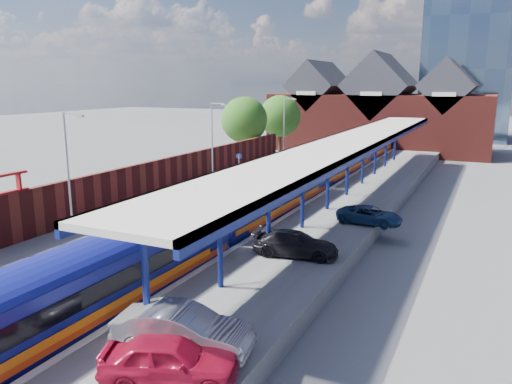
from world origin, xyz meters
TOP-DOWN VIEW (x-y plane):
  - ground at (0.00, 30.00)m, footprint 240.00×240.00m
  - ballast_bed at (0.00, 20.00)m, footprint 6.00×76.00m
  - rails at (0.00, 20.00)m, footprint 4.51×76.00m
  - left_platform at (-5.50, 20.00)m, footprint 5.00×76.00m
  - right_platform at (6.00, 20.00)m, footprint 6.00×76.00m
  - coping_left at (-3.15, 20.00)m, footprint 0.30×76.00m
  - coping_right at (3.15, 20.00)m, footprint 0.30×76.00m
  - yellow_line at (-3.75, 20.00)m, footprint 0.14×76.00m
  - train at (1.49, 24.25)m, footprint 2.98×65.93m
  - canopy at (5.48, 21.95)m, footprint 4.50×52.00m
  - lamp_post_b at (-6.36, 6.00)m, footprint 1.48×0.18m
  - lamp_post_c at (-6.36, 22.00)m, footprint 1.48×0.18m
  - lamp_post_d at (-6.36, 38.00)m, footprint 1.48×0.18m
  - platform_sign at (-5.00, 24.00)m, footprint 0.55×0.08m
  - brick_wall at (-8.10, 13.54)m, footprint 0.35×50.00m
  - station_building at (0.00, 58.00)m, footprint 30.00×12.12m
  - glass_tower at (10.00, 80.00)m, footprint 14.20×14.20m
  - tree_near at (-10.35, 35.91)m, footprint 5.20×5.20m
  - tree_far at (-9.35, 43.91)m, footprint 5.20×5.20m
  - parked_car_red at (7.07, -3.68)m, footprint 4.35×3.00m
  - parked_car_silver at (6.48, -2.11)m, footprint 4.75×2.36m
  - parked_car_dark at (6.47, 8.07)m, footprint 4.51×2.36m
  - parked_car_blue at (8.50, 15.52)m, footprint 4.09×2.08m
  - relay_cabinet at (2.18, -2.62)m, footprint 0.71×0.91m

SIDE VIEW (x-z plane):
  - ground at x=0.00m, z-range 0.00..0.00m
  - ballast_bed at x=0.00m, z-range 0.00..0.06m
  - rails at x=0.00m, z-range 0.05..0.19m
  - left_platform at x=-5.50m, z-range 0.00..1.00m
  - right_platform at x=6.00m, z-range 0.00..1.00m
  - relay_cabinet at x=2.18m, z-range 0.00..1.00m
  - yellow_line at x=-3.75m, z-range 1.00..1.01m
  - coping_left at x=-3.15m, z-range 1.00..1.05m
  - coping_right at x=3.15m, z-range 1.00..1.05m
  - parked_car_blue at x=8.50m, z-range 1.00..2.11m
  - parked_car_dark at x=6.47m, z-range 1.00..2.25m
  - parked_car_red at x=7.07m, z-range 1.00..2.37m
  - parked_car_silver at x=6.48m, z-range 1.00..2.50m
  - train at x=1.49m, z-range 0.40..3.85m
  - brick_wall at x=-8.10m, z-range 0.52..4.38m
  - platform_sign at x=-5.00m, z-range 1.44..3.94m
  - lamp_post_b at x=-6.36m, z-range 1.49..8.49m
  - lamp_post_c at x=-6.36m, z-range 1.49..8.49m
  - lamp_post_d at x=-6.36m, z-range 1.49..8.49m
  - canopy at x=5.48m, z-range 3.01..7.49m
  - tree_near at x=-10.35m, z-range 1.30..9.40m
  - tree_far at x=-9.35m, z-range 1.30..9.40m
  - station_building at x=0.00m, z-range -1.44..12.34m
  - glass_tower at x=10.00m, z-range 0.05..40.35m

